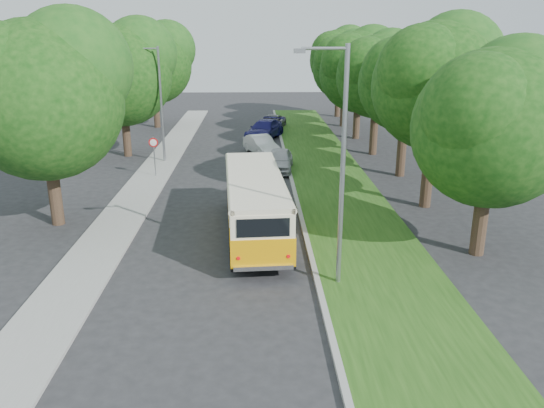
{
  "coord_description": "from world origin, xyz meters",
  "views": [
    {
      "loc": [
        1.49,
        -18.99,
        8.3
      ],
      "look_at": [
        2.17,
        2.0,
        1.5
      ],
      "focal_mm": 35.0,
      "sensor_mm": 36.0,
      "label": 1
    }
  ],
  "objects_px": {
    "car_silver": "(279,160)",
    "car_white": "(261,145)",
    "car_blue": "(265,130)",
    "car_grey": "(272,122)",
    "lamppost_near": "(340,161)",
    "lamppost_far": "(159,100)",
    "vintage_bus": "(255,206)"
  },
  "relations": [
    {
      "from": "car_white",
      "to": "car_grey",
      "type": "bearing_deg",
      "value": 63.47
    },
    {
      "from": "car_silver",
      "to": "car_white",
      "type": "xyz_separation_m",
      "value": [
        -1.08,
        4.87,
        -0.02
      ]
    },
    {
      "from": "lamppost_near",
      "to": "car_white",
      "type": "distance_m",
      "value": 21.26
    },
    {
      "from": "lamppost_far",
      "to": "car_grey",
      "type": "relative_size",
      "value": 1.69
    },
    {
      "from": "lamppost_near",
      "to": "car_blue",
      "type": "xyz_separation_m",
      "value": [
        -1.94,
        26.65,
        -3.62
      ]
    },
    {
      "from": "lamppost_near",
      "to": "lamppost_far",
      "type": "height_order",
      "value": "lamppost_near"
    },
    {
      "from": "lamppost_near",
      "to": "car_blue",
      "type": "distance_m",
      "value": 26.96
    },
    {
      "from": "car_grey",
      "to": "vintage_bus",
      "type": "bearing_deg",
      "value": -80.75
    },
    {
      "from": "car_silver",
      "to": "car_grey",
      "type": "relative_size",
      "value": 0.9
    },
    {
      "from": "car_blue",
      "to": "car_grey",
      "type": "bearing_deg",
      "value": 101.17
    },
    {
      "from": "car_white",
      "to": "lamppost_near",
      "type": "bearing_deg",
      "value": -104.3
    },
    {
      "from": "lamppost_near",
      "to": "lamppost_far",
      "type": "xyz_separation_m",
      "value": [
        -8.91,
        18.5,
        -0.25
      ]
    },
    {
      "from": "lamppost_far",
      "to": "car_silver",
      "type": "bearing_deg",
      "value": -18.39
    },
    {
      "from": "car_silver",
      "to": "car_blue",
      "type": "relative_size",
      "value": 0.78
    },
    {
      "from": "vintage_bus",
      "to": "car_white",
      "type": "bearing_deg",
      "value": 84.8
    },
    {
      "from": "vintage_bus",
      "to": "car_silver",
      "type": "height_order",
      "value": "vintage_bus"
    },
    {
      "from": "car_white",
      "to": "car_blue",
      "type": "bearing_deg",
      "value": 66.01
    },
    {
      "from": "lamppost_near",
      "to": "car_grey",
      "type": "height_order",
      "value": "lamppost_near"
    },
    {
      "from": "lamppost_near",
      "to": "lamppost_far",
      "type": "bearing_deg",
      "value": 115.71
    },
    {
      "from": "vintage_bus",
      "to": "car_silver",
      "type": "xyz_separation_m",
      "value": [
        1.54,
        11.2,
        -0.67
      ]
    },
    {
      "from": "lamppost_far",
      "to": "car_white",
      "type": "xyz_separation_m",
      "value": [
        6.62,
        2.31,
        -3.45
      ]
    },
    {
      "from": "car_white",
      "to": "car_blue",
      "type": "xyz_separation_m",
      "value": [
        0.35,
        5.84,
        0.08
      ]
    },
    {
      "from": "lamppost_near",
      "to": "car_grey",
      "type": "bearing_deg",
      "value": 92.22
    },
    {
      "from": "lamppost_far",
      "to": "car_blue",
      "type": "bearing_deg",
      "value": 49.45
    },
    {
      "from": "car_silver",
      "to": "vintage_bus",
      "type": "bearing_deg",
      "value": -91.84
    },
    {
      "from": "vintage_bus",
      "to": "car_silver",
      "type": "relative_size",
      "value": 2.28
    },
    {
      "from": "car_white",
      "to": "car_grey",
      "type": "height_order",
      "value": "car_white"
    },
    {
      "from": "car_grey",
      "to": "car_white",
      "type": "bearing_deg",
      "value": -83.36
    },
    {
      "from": "car_silver",
      "to": "car_blue",
      "type": "height_order",
      "value": "car_blue"
    },
    {
      "from": "lamppost_near",
      "to": "vintage_bus",
      "type": "relative_size",
      "value": 0.87
    },
    {
      "from": "car_white",
      "to": "car_grey",
      "type": "relative_size",
      "value": 0.91
    },
    {
      "from": "lamppost_far",
      "to": "car_white",
      "type": "height_order",
      "value": "lamppost_far"
    }
  ]
}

